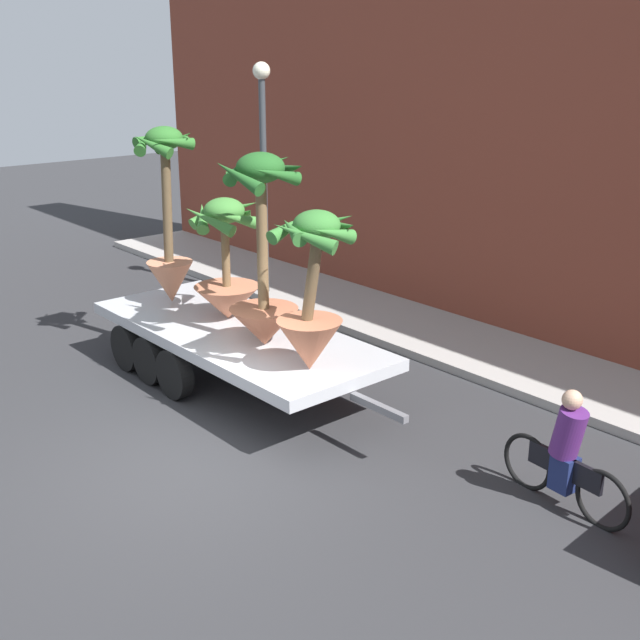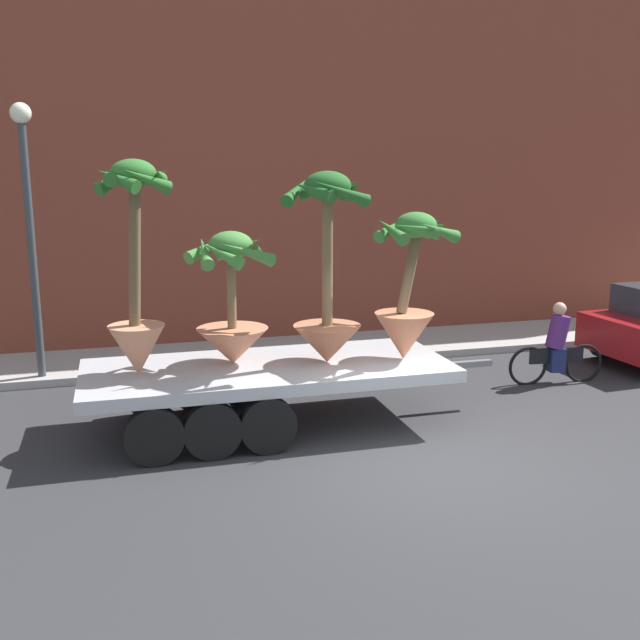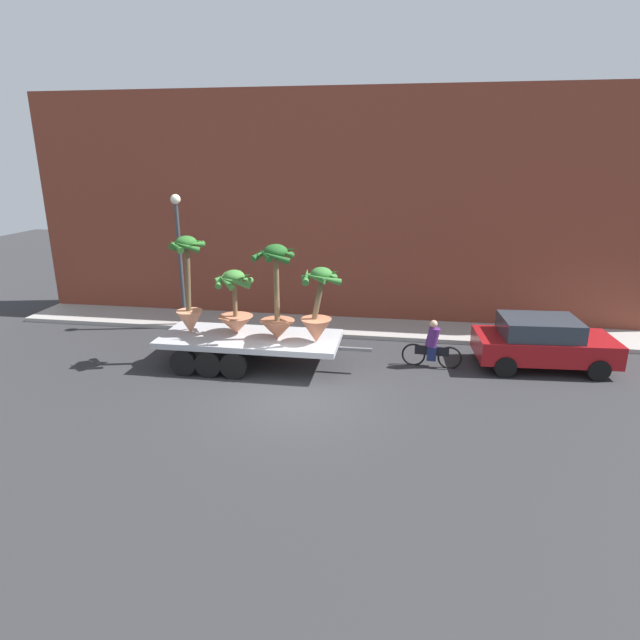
% 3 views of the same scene
% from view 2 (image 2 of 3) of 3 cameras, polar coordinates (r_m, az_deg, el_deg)
% --- Properties ---
extents(ground_plane, '(60.00, 60.00, 0.00)m').
position_cam_2_polar(ground_plane, '(10.09, 8.99, -11.03)').
color(ground_plane, '#2D2D30').
extents(sidewalk, '(24.00, 2.20, 0.15)m').
position_cam_2_polar(sidewalk, '(15.53, -0.36, -2.34)').
color(sidewalk, '#A39E99').
rests_on(sidewalk, ground).
extents(building_facade, '(24.00, 1.20, 8.66)m').
position_cam_2_polar(building_facade, '(16.69, -1.96, 13.40)').
color(building_facade, brown).
rests_on(building_facade, ground).
extents(flatbed_trailer, '(6.50, 2.29, 0.98)m').
position_cam_2_polar(flatbed_trailer, '(11.04, -5.42, -4.74)').
color(flatbed_trailer, '#B7BABF').
rests_on(flatbed_trailer, ground).
extents(potted_palm_rear, '(1.10, 1.15, 3.04)m').
position_cam_2_polar(potted_palm_rear, '(10.50, -14.26, 3.06)').
color(potted_palm_rear, tan).
rests_on(potted_palm_rear, flatbed_trailer).
extents(potted_palm_middle, '(1.36, 1.32, 2.87)m').
position_cam_2_polar(potted_palm_middle, '(10.88, 0.55, 2.77)').
color(potted_palm_middle, '#B26647').
rests_on(potted_palm_middle, flatbed_trailer).
extents(potted_palm_front, '(1.28, 1.33, 2.27)m').
position_cam_2_polar(potted_palm_front, '(11.21, 6.90, 1.82)').
color(potted_palm_front, '#B26647').
rests_on(potted_palm_front, flatbed_trailer).
extents(potted_palm_extra, '(1.33, 1.40, 2.01)m').
position_cam_2_polar(potted_palm_extra, '(10.93, -6.93, 0.73)').
color(potted_palm_extra, '#C17251').
rests_on(potted_palm_extra, flatbed_trailer).
extents(cyclist, '(1.84, 0.38, 1.54)m').
position_cam_2_polar(cyclist, '(13.97, 18.09, -2.07)').
color(cyclist, black).
rests_on(cyclist, ground).
extents(street_lamp, '(0.36, 0.36, 4.83)m').
position_cam_2_polar(street_lamp, '(13.81, -21.92, 8.28)').
color(street_lamp, '#383D42').
rests_on(street_lamp, sidewalk).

